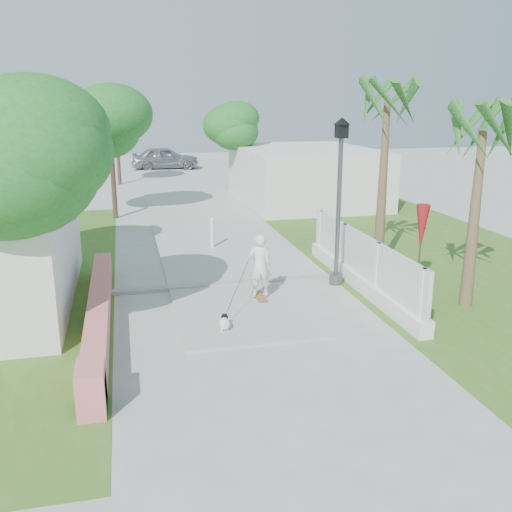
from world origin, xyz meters
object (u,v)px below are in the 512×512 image
object	(u,v)px
patio_umbrella	(422,228)
parked_car	(165,158)
street_lamp	(339,196)
dog	(225,323)
skateboarder	(242,281)
bollard	(212,232)

from	to	relation	value
patio_umbrella	parked_car	distance (m)	28.68
street_lamp	dog	bearing A→B (deg)	-144.29
dog	skateboarder	bearing A→B (deg)	72.10
street_lamp	dog	distance (m)	4.89
street_lamp	skateboarder	size ratio (longest dim) A/B	2.15
patio_umbrella	skateboarder	bearing A→B (deg)	-175.48
bollard	patio_umbrella	world-z (taller)	patio_umbrella
bollard	patio_umbrella	size ratio (longest dim) A/B	0.47
street_lamp	bollard	distance (m)	5.56
bollard	parked_car	bearing A→B (deg)	89.51
skateboarder	dog	bearing A→B (deg)	65.02
street_lamp	skateboarder	bearing A→B (deg)	-154.57
bollard	parked_car	world-z (taller)	parked_car
bollard	parked_car	size ratio (longest dim) A/B	0.23
patio_umbrella	dog	distance (m)	5.84
parked_car	patio_umbrella	bearing A→B (deg)	-170.31
street_lamp	parked_car	size ratio (longest dim) A/B	0.95
patio_umbrella	dog	size ratio (longest dim) A/B	4.36
bollard	parked_car	xyz separation A→B (m)	(0.19, 22.83, 0.22)
skateboarder	bollard	bearing A→B (deg)	-88.33
skateboarder	parked_car	world-z (taller)	skateboarder
patio_umbrella	dog	xyz separation A→B (m)	(-5.44, -1.54, -1.49)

